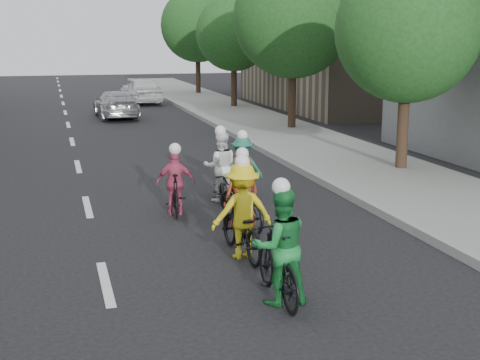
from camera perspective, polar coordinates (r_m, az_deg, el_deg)
name	(u,v)px	position (r m, az deg, el deg)	size (l,w,h in m)	color
ground	(106,284)	(10.77, -11.40, -8.66)	(120.00, 120.00, 0.00)	black
sidewalk_right	(327,152)	(22.16, 7.46, 2.40)	(4.00, 80.00, 0.15)	gray
curb_right	(271,154)	(21.48, 2.67, 2.22)	(0.18, 80.00, 0.18)	#999993
bldg_se	(364,33)	(37.92, 10.52, 12.26)	(10.00, 14.00, 8.00)	gray
tree_r_0	(408,30)	(19.16, 14.13, 12.33)	(4.00, 4.00, 5.97)	black
tree_r_1	(293,18)	(27.36, 4.58, 13.63)	(4.80, 4.80, 6.93)	black
tree_r_2	(234,33)	(35.93, -0.53, 12.42)	(4.00, 4.00, 5.97)	black
tree_r_3	(197,25)	(44.68, -3.65, 13.05)	(4.80, 4.80, 6.93)	black
cyclist_0	(279,255)	(9.68, 3.35, -6.45)	(0.84, 1.81, 1.85)	black
cyclist_1	(242,172)	(15.83, 0.15, 0.68)	(1.05, 1.73, 1.65)	black
cyclist_2	(175,188)	(14.50, -5.54, -0.68)	(0.87, 1.60, 1.57)	black
cyclist_3	(241,220)	(11.61, 0.12, -3.41)	(1.12, 1.95, 1.83)	black
cyclist_4	(241,199)	(13.40, 0.11, -1.67)	(0.97, 1.97, 1.65)	black
cyclist_5	(220,174)	(15.61, -1.71, 0.54)	(0.89, 1.59, 1.79)	black
follow_car_lead	(116,104)	(32.39, -10.54, 6.37)	(1.80, 4.44, 1.29)	#A2A1A6
follow_car_trail	(141,90)	(39.24, -8.47, 7.60)	(1.82, 4.52, 1.54)	silver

